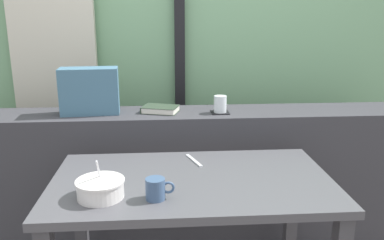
{
  "coord_description": "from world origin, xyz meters",
  "views": [
    {
      "loc": [
        -0.11,
        -1.68,
        1.39
      ],
      "look_at": [
        0.05,
        0.43,
        0.82
      ],
      "focal_mm": 37.2,
      "sensor_mm": 36.0,
      "label": 1
    }
  ],
  "objects_px": {
    "juice_glass": "(220,105)",
    "ceramic_mug": "(156,189)",
    "closed_book": "(160,109)",
    "fork_utensil": "(194,160)",
    "throw_pillow": "(90,91)",
    "coaster_square": "(220,112)",
    "breakfast_table": "(192,200)",
    "soup_bowl": "(100,189)"
  },
  "relations": [
    {
      "from": "breakfast_table",
      "to": "closed_book",
      "type": "relative_size",
      "value": 5.26
    },
    {
      "from": "breakfast_table",
      "to": "juice_glass",
      "type": "xyz_separation_m",
      "value": [
        0.2,
        0.59,
        0.29
      ]
    },
    {
      "from": "juice_glass",
      "to": "closed_book",
      "type": "height_order",
      "value": "juice_glass"
    },
    {
      "from": "coaster_square",
      "to": "throw_pillow",
      "type": "distance_m",
      "value": 0.75
    },
    {
      "from": "coaster_square",
      "to": "fork_utensil",
      "type": "relative_size",
      "value": 0.59
    },
    {
      "from": "closed_book",
      "to": "ceramic_mug",
      "type": "height_order",
      "value": "closed_book"
    },
    {
      "from": "soup_bowl",
      "to": "ceramic_mug",
      "type": "bearing_deg",
      "value": -8.32
    },
    {
      "from": "throw_pillow",
      "to": "ceramic_mug",
      "type": "relative_size",
      "value": 2.83
    },
    {
      "from": "breakfast_table",
      "to": "ceramic_mug",
      "type": "xyz_separation_m",
      "value": [
        -0.15,
        -0.19,
        0.15
      ]
    },
    {
      "from": "juice_glass",
      "to": "ceramic_mug",
      "type": "relative_size",
      "value": 0.84
    },
    {
      "from": "soup_bowl",
      "to": "ceramic_mug",
      "type": "distance_m",
      "value": 0.22
    },
    {
      "from": "juice_glass",
      "to": "soup_bowl",
      "type": "distance_m",
      "value": 0.95
    },
    {
      "from": "coaster_square",
      "to": "juice_glass",
      "type": "height_order",
      "value": "juice_glass"
    },
    {
      "from": "coaster_square",
      "to": "fork_utensil",
      "type": "xyz_separation_m",
      "value": [
        -0.18,
        -0.38,
        -0.14
      ]
    },
    {
      "from": "juice_glass",
      "to": "throw_pillow",
      "type": "relative_size",
      "value": 0.3
    },
    {
      "from": "fork_utensil",
      "to": "juice_glass",
      "type": "bearing_deg",
      "value": 45.87
    },
    {
      "from": "coaster_square",
      "to": "closed_book",
      "type": "distance_m",
      "value": 0.35
    },
    {
      "from": "juice_glass",
      "to": "closed_book",
      "type": "distance_m",
      "value": 0.35
    },
    {
      "from": "fork_utensil",
      "to": "soup_bowl",
      "type": "bearing_deg",
      "value": -156.12
    },
    {
      "from": "coaster_square",
      "to": "juice_glass",
      "type": "xyz_separation_m",
      "value": [
        0.0,
        0.0,
        0.05
      ]
    },
    {
      "from": "juice_glass",
      "to": "fork_utensil",
      "type": "distance_m",
      "value": 0.46
    },
    {
      "from": "soup_bowl",
      "to": "juice_glass",
      "type": "bearing_deg",
      "value": 52.51
    },
    {
      "from": "coaster_square",
      "to": "juice_glass",
      "type": "distance_m",
      "value": 0.05
    },
    {
      "from": "ceramic_mug",
      "to": "juice_glass",
      "type": "bearing_deg",
      "value": 65.36
    },
    {
      "from": "breakfast_table",
      "to": "ceramic_mug",
      "type": "bearing_deg",
      "value": -129.28
    },
    {
      "from": "coaster_square",
      "to": "fork_utensil",
      "type": "distance_m",
      "value": 0.45
    },
    {
      "from": "ceramic_mug",
      "to": "closed_book",
      "type": "bearing_deg",
      "value": 88.97
    },
    {
      "from": "juice_glass",
      "to": "closed_book",
      "type": "xyz_separation_m",
      "value": [
        -0.34,
        0.04,
        -0.03
      ]
    },
    {
      "from": "coaster_square",
      "to": "throw_pillow",
      "type": "bearing_deg",
      "value": 176.78
    },
    {
      "from": "soup_bowl",
      "to": "ceramic_mug",
      "type": "xyz_separation_m",
      "value": [
        0.22,
        -0.03,
        0.01
      ]
    },
    {
      "from": "throw_pillow",
      "to": "fork_utensil",
      "type": "height_order",
      "value": "throw_pillow"
    },
    {
      "from": "closed_book",
      "to": "fork_utensil",
      "type": "height_order",
      "value": "closed_book"
    },
    {
      "from": "closed_book",
      "to": "soup_bowl",
      "type": "height_order",
      "value": "closed_book"
    },
    {
      "from": "coaster_square",
      "to": "fork_utensil",
      "type": "bearing_deg",
      "value": -115.18
    },
    {
      "from": "closed_book",
      "to": "soup_bowl",
      "type": "bearing_deg",
      "value": -106.27
    },
    {
      "from": "closed_book",
      "to": "soup_bowl",
      "type": "distance_m",
      "value": 0.83
    },
    {
      "from": "juice_glass",
      "to": "throw_pillow",
      "type": "distance_m",
      "value": 0.74
    },
    {
      "from": "coaster_square",
      "to": "closed_book",
      "type": "bearing_deg",
      "value": 172.81
    },
    {
      "from": "fork_utensil",
      "to": "ceramic_mug",
      "type": "xyz_separation_m",
      "value": [
        -0.18,
        -0.4,
        0.04
      ]
    },
    {
      "from": "throw_pillow",
      "to": "soup_bowl",
      "type": "xyz_separation_m",
      "value": [
        0.16,
        -0.79,
        -0.24
      ]
    },
    {
      "from": "coaster_square",
      "to": "soup_bowl",
      "type": "relative_size",
      "value": 0.53
    },
    {
      "from": "closed_book",
      "to": "fork_utensil",
      "type": "distance_m",
      "value": 0.48
    }
  ]
}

